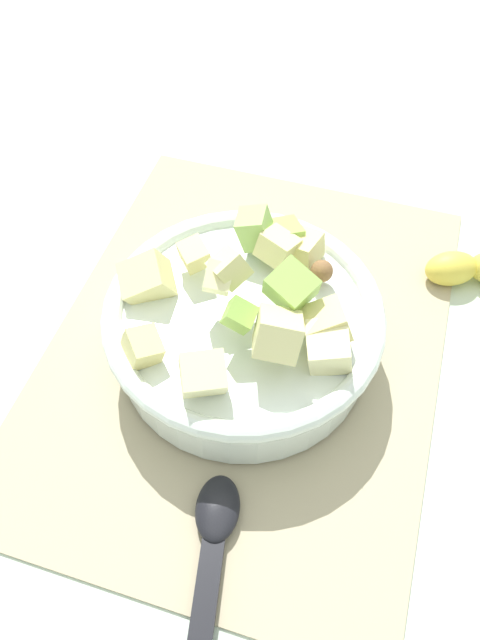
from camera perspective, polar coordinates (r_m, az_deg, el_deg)
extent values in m
plane|color=silver|center=(0.61, 0.53, -2.54)|extent=(2.40, 2.40, 0.00)
cube|color=tan|center=(0.61, 0.53, -2.38)|extent=(0.49, 0.37, 0.01)
cylinder|color=white|center=(0.58, 0.00, -1.07)|extent=(0.23, 0.23, 0.06)
torus|color=white|center=(0.55, 0.00, 0.74)|extent=(0.25, 0.25, 0.02)
sphere|color=brown|center=(0.57, 7.46, 4.45)|extent=(0.03, 0.03, 0.03)
cube|color=#A3CC6B|center=(0.58, 1.43, 8.31)|extent=(0.03, 0.04, 0.04)
cube|color=#9EC656|center=(0.59, 3.93, 7.61)|extent=(0.05, 0.05, 0.03)
cube|color=beige|center=(0.57, -8.49, 3.68)|extent=(0.06, 0.06, 0.05)
cube|color=beige|center=(0.49, -3.42, -4.91)|extent=(0.05, 0.05, 0.04)
cube|color=#E5D684|center=(0.52, 7.81, -0.34)|extent=(0.05, 0.05, 0.04)
cube|color=beige|center=(0.52, -1.99, 3.88)|extent=(0.03, 0.03, 0.03)
cube|color=#E5D684|center=(0.52, -8.84, -2.43)|extent=(0.04, 0.04, 0.03)
cube|color=#E5D684|center=(0.57, -4.21, 5.99)|extent=(0.04, 0.03, 0.03)
cube|color=#E5D684|center=(0.59, 5.54, 6.56)|extent=(0.04, 0.04, 0.03)
cube|color=beige|center=(0.52, 8.09, -2.41)|extent=(0.05, 0.05, 0.04)
cube|color=beige|center=(0.50, 3.45, -1.27)|extent=(0.05, 0.05, 0.05)
cube|color=#8CB74C|center=(0.51, -0.04, 0.44)|extent=(0.02, 0.03, 0.03)
cube|color=beige|center=(0.57, 3.44, 6.66)|extent=(0.04, 0.04, 0.03)
cube|color=#8CB74C|center=(0.52, 4.78, 3.23)|extent=(0.05, 0.05, 0.04)
cube|color=beige|center=(0.53, -0.87, 5.09)|extent=(0.04, 0.04, 0.04)
ellipsoid|color=black|center=(0.52, -2.05, -16.79)|extent=(0.06, 0.05, 0.01)
ellipsoid|color=yellow|center=(0.69, 18.71, 4.47)|extent=(0.06, 0.07, 0.04)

